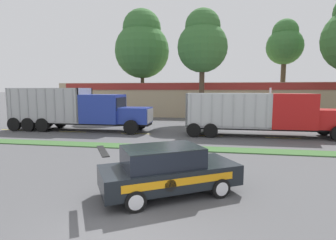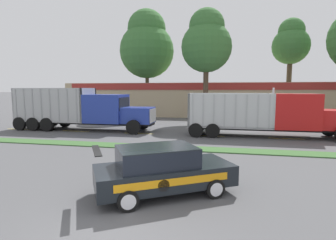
{
  "view_description": "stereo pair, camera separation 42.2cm",
  "coord_description": "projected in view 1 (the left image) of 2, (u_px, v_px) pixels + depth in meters",
  "views": [
    {
      "loc": [
        2.02,
        -5.71,
        3.41
      ],
      "look_at": [
        -0.4,
        8.06,
        1.78
      ],
      "focal_mm": 28.0,
      "sensor_mm": 36.0,
      "label": 1
    },
    {
      "loc": [
        2.43,
        -5.63,
        3.41
      ],
      "look_at": [
        -0.4,
        8.06,
        1.78
      ],
      "focal_mm": 28.0,
      "sensor_mm": 36.0,
      "label": 2
    }
  ],
  "objects": [
    {
      "name": "rally_car",
      "position": [
        167.0,
        170.0,
        8.5
      ],
      "size": [
        4.75,
        3.84,
        1.63
      ],
      "color": "black",
      "rests_on": "ground_plane"
    },
    {
      "name": "centre_line_3",
      "position": [
        136.0,
        133.0,
        20.39
      ],
      "size": [
        2.4,
        0.14,
        0.01
      ],
      "primitive_type": "cube",
      "color": "yellow",
      "rests_on": "ground_plane"
    },
    {
      "name": "tree_behind_left",
      "position": [
        285.0,
        44.0,
        30.62
      ],
      "size": [
        4.18,
        4.18,
        11.57
      ],
      "color": "#473828",
      "rests_on": "ground_plane"
    },
    {
      "name": "tree_behind_far_right",
      "position": [
        142.0,
        45.0,
        32.68
      ],
      "size": [
        6.78,
        6.78,
        13.3
      ],
      "color": "#473828",
      "rests_on": "ground_plane"
    },
    {
      "name": "centre_line_4",
      "position": [
        206.0,
        136.0,
        19.46
      ],
      "size": [
        2.4,
        0.14,
        0.01
      ],
      "primitive_type": "cube",
      "color": "yellow",
      "rests_on": "ground_plane"
    },
    {
      "name": "dump_truck_mid",
      "position": [
        90.0,
        111.0,
        21.65
      ],
      "size": [
        11.88,
        2.84,
        3.54
      ],
      "color": "black",
      "rests_on": "ground_plane"
    },
    {
      "name": "centre_line_2",
      "position": [
        72.0,
        132.0,
        21.31
      ],
      "size": [
        2.4,
        0.14,
        0.01
      ],
      "primitive_type": "cube",
      "color": "yellow",
      "rests_on": "ground_plane"
    },
    {
      "name": "dump_truck_lead",
      "position": [
        279.0,
        115.0,
        18.86
      ],
      "size": [
        11.47,
        2.74,
        3.54
      ],
      "color": "black",
      "rests_on": "ground_plane"
    },
    {
      "name": "ground_plane",
      "position": [
        127.0,
        231.0,
        6.32
      ],
      "size": [
        600.0,
        600.0,
        0.0
      ],
      "primitive_type": "plane",
      "color": "#515154"
    },
    {
      "name": "grass_verge",
      "position": [
        178.0,
        148.0,
        15.19
      ],
      "size": [
        120.0,
        1.25,
        0.06
      ],
      "primitive_type": "cube",
      "color": "#3D6633",
      "rests_on": "ground_plane"
    },
    {
      "name": "centre_line_5",
      "position": [
        283.0,
        138.0,
        18.54
      ],
      "size": [
        2.4,
        0.14,
        0.01
      ],
      "primitive_type": "cube",
      "color": "yellow",
      "rests_on": "ground_plane"
    },
    {
      "name": "store_building_backdrop",
      "position": [
        220.0,
        99.0,
        36.51
      ],
      "size": [
        41.56,
        12.1,
        4.23
      ],
      "color": "tan",
      "rests_on": "ground_plane"
    },
    {
      "name": "centre_line_1",
      "position": [
        14.0,
        130.0,
        22.24
      ],
      "size": [
        2.4,
        0.14,
        0.01
      ],
      "primitive_type": "cube",
      "color": "yellow",
      "rests_on": "ground_plane"
    },
    {
      "name": "tree_behind_centre",
      "position": [
        202.0,
        42.0,
        26.26
      ],
      "size": [
        5.04,
        5.04,
        11.43
      ],
      "color": "#473828",
      "rests_on": "ground_plane"
    }
  ]
}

